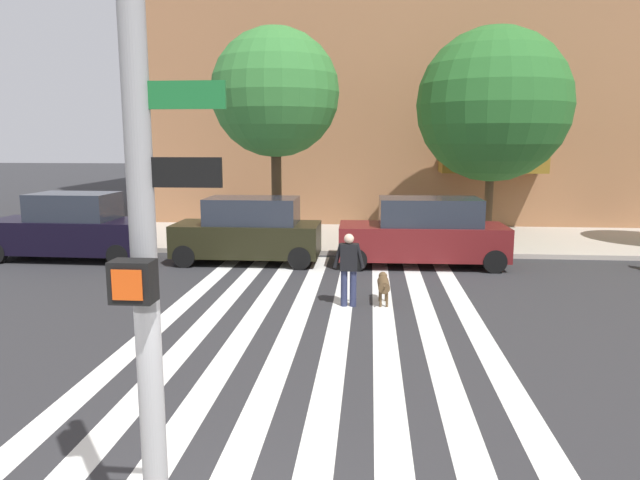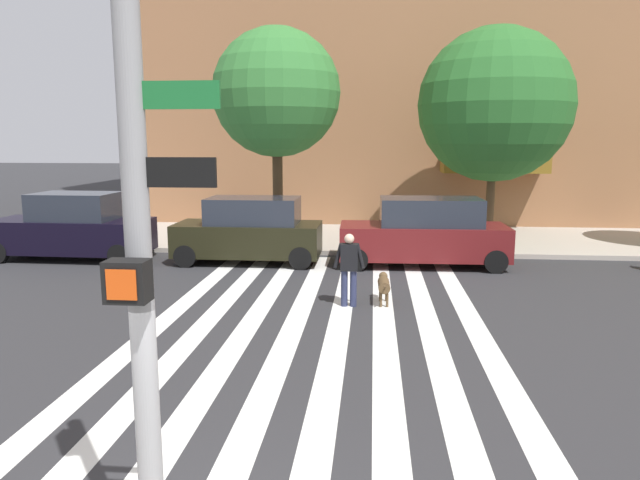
# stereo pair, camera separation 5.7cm
# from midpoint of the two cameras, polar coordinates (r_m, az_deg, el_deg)

# --- Properties ---
(ground_plane) EXTENTS (160.00, 160.00, 0.00)m
(ground_plane) POSITION_cam_midpoint_polar(r_m,az_deg,el_deg) (11.88, -2.35, -8.18)
(ground_plane) COLOR #2B2B2D
(sidewalk_far) EXTENTS (80.00, 6.00, 0.15)m
(sidewalk_far) POSITION_cam_midpoint_polar(r_m,az_deg,el_deg) (21.62, 1.16, 0.22)
(sidewalk_far) COLOR #AFA497
(sidewalk_far) RESTS_ON ground_plane
(crosswalk_stripes) EXTENTS (6.75, 13.54, 0.01)m
(crosswalk_stripes) POSITION_cam_midpoint_polar(r_m,az_deg,el_deg) (11.83, -0.17, -8.23)
(crosswalk_stripes) COLOR silver
(crosswalk_stripes) RESTS_ON ground_plane
(traffic_light_pole) EXTENTS (0.74, 0.46, 5.80)m
(traffic_light_pole) POSITION_cam_midpoint_polar(r_m,az_deg,el_deg) (4.03, -17.64, 7.34)
(traffic_light_pole) COLOR gray
(traffic_light_pole) RESTS_ON sidewalk_near
(parked_car_near_curb) EXTENTS (4.84, 2.00, 2.07)m
(parked_car_near_curb) POSITION_cam_midpoint_polar(r_m,az_deg,el_deg) (19.52, -23.03, 1.07)
(parked_car_near_curb) COLOR black
(parked_car_near_curb) RESTS_ON ground_plane
(parked_car_behind_first) EXTENTS (4.34, 1.89, 1.97)m
(parked_car_behind_first) POSITION_cam_midpoint_polar(r_m,az_deg,el_deg) (17.59, -6.82, 0.89)
(parked_car_behind_first) COLOR black
(parked_car_behind_first) RESTS_ON ground_plane
(parked_car_third_in_line) EXTENTS (4.87, 1.99, 2.01)m
(parked_car_third_in_line) POSITION_cam_midpoint_polar(r_m,az_deg,el_deg) (17.28, 10.36, 0.67)
(parked_car_third_in_line) COLOR maroon
(parked_car_third_in_line) RESTS_ON ground_plane
(street_tree_nearest) EXTENTS (4.19, 4.19, 7.14)m
(street_tree_nearest) POSITION_cam_midpoint_polar(r_m,az_deg,el_deg) (19.59, -4.20, 14.18)
(street_tree_nearest) COLOR #4C3823
(street_tree_nearest) RESTS_ON sidewalk_far
(street_tree_middle) EXTENTS (5.12, 5.12, 7.23)m
(street_tree_middle) POSITION_cam_midpoint_polar(r_m,az_deg,el_deg) (20.73, 16.87, 12.56)
(street_tree_middle) COLOR #4C3823
(street_tree_middle) RESTS_ON sidewalk_far
(pedestrian_dog_walker) EXTENTS (0.70, 0.25, 1.64)m
(pedestrian_dog_walker) POSITION_cam_midpoint_polar(r_m,az_deg,el_deg) (12.85, 2.99, -2.53)
(pedestrian_dog_walker) COLOR #282D4C
(pedestrian_dog_walker) RESTS_ON ground_plane
(dog_on_leash) EXTENTS (0.27, 1.08, 0.65)m
(dog_on_leash) POSITION_cam_midpoint_polar(r_m,az_deg,el_deg) (13.24, 6.40, -4.36)
(dog_on_leash) COLOR brown
(dog_on_leash) RESTS_ON ground_plane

